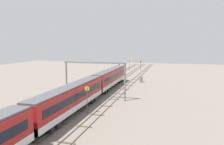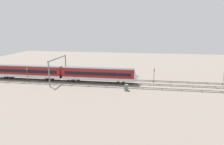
% 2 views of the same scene
% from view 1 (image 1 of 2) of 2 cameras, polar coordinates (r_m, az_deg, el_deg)
% --- Properties ---
extents(ground_plane, '(155.31, 155.31, 0.00)m').
position_cam_1_polar(ground_plane, '(65.55, 0.53, -3.14)').
color(ground_plane, slate).
extents(track_near_foreground, '(139.31, 2.40, 0.16)m').
position_cam_1_polar(track_near_foreground, '(64.60, 4.23, -3.25)').
color(track_near_foreground, '#59544C').
rests_on(track_near_foreground, ground).
extents(track_with_train, '(139.31, 2.40, 0.16)m').
position_cam_1_polar(track_with_train, '(65.54, 0.53, -3.08)').
color(track_with_train, '#59544C').
rests_on(track_with_train, ground).
extents(track_middle, '(139.31, 2.40, 0.16)m').
position_cam_1_polar(track_middle, '(66.74, -3.04, -2.90)').
color(track_middle, '#59544C').
rests_on(track_middle, ground).
extents(train, '(75.20, 3.24, 4.80)m').
position_cam_1_polar(train, '(39.28, -9.89, -6.37)').
color(train, maroon).
rests_on(train, ground).
extents(overhead_gantry, '(0.40, 13.89, 8.06)m').
position_cam_1_polar(overhead_gantry, '(48.15, -4.45, 0.08)').
color(overhead_gantry, slate).
rests_on(overhead_gantry, ground).
extents(speed_sign_near_foreground, '(0.14, 0.81, 4.76)m').
position_cam_1_polar(speed_sign_near_foreground, '(38.55, -6.34, -6.02)').
color(speed_sign_near_foreground, '#4C4C51').
rests_on(speed_sign_near_foreground, ground).
extents(speed_sign_mid_trackside, '(0.14, 0.94, 5.79)m').
position_cam_1_polar(speed_sign_mid_trackside, '(100.44, 4.45, 2.62)').
color(speed_sign_mid_trackside, '#4C4C51').
rests_on(speed_sign_mid_trackside, ground).
extents(signal_light_trackside_approach, '(0.31, 0.32, 4.87)m').
position_cam_1_polar(signal_light_trackside_approach, '(79.61, 1.86, 1.01)').
color(signal_light_trackside_approach, '#4C4C51').
rests_on(signal_light_trackside_approach, ground).
extents(signal_light_trackside_departure, '(0.31, 0.32, 4.29)m').
position_cam_1_polar(signal_light_trackside_departure, '(102.24, 7.27, 2.15)').
color(signal_light_trackside_departure, '#4C4C51').
rests_on(signal_light_trackside_departure, ground).
extents(relay_cabinet, '(1.06, 0.83, 1.84)m').
position_cam_1_polar(relay_cabinet, '(70.24, 7.39, -1.74)').
color(relay_cabinet, '#597259').
rests_on(relay_cabinet, ground).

